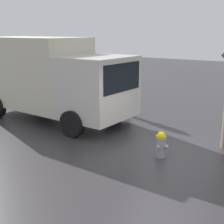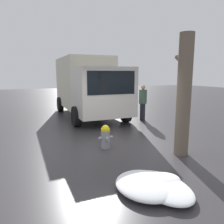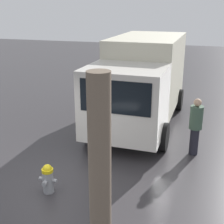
# 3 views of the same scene
# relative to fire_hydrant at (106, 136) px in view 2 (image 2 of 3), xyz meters

# --- Properties ---
(ground_plane) EXTENTS (60.00, 60.00, 0.00)m
(ground_plane) POSITION_rel_fire_hydrant_xyz_m (0.00, 0.00, -0.38)
(ground_plane) COLOR #333033
(fire_hydrant) EXTENTS (0.37, 0.47, 0.75)m
(fire_hydrant) POSITION_rel_fire_hydrant_xyz_m (0.00, 0.00, 0.00)
(fire_hydrant) COLOR gray
(fire_hydrant) RESTS_ON ground_plane
(tree_trunk) EXTENTS (0.61, 0.40, 3.39)m
(tree_trunk) POSITION_rel_fire_hydrant_xyz_m (-1.35, -1.80, 1.32)
(tree_trunk) COLOR #6B5B4C
(tree_trunk) RESTS_ON ground_plane
(delivery_truck) EXTENTS (6.53, 2.86, 3.20)m
(delivery_truck) POSITION_rel_fire_hydrant_xyz_m (5.38, -1.20, 1.33)
(delivery_truck) COLOR beige
(delivery_truck) RESTS_ON ground_plane
(pedestrian) EXTENTS (0.39, 0.39, 1.77)m
(pedestrian) POSITION_rel_fire_hydrant_xyz_m (3.12, -3.30, 0.58)
(pedestrian) COLOR #23232D
(pedestrian) RESTS_ON ground_plane
(snow_pile_by_hydrant) EXTENTS (0.75, 1.13, 0.20)m
(snow_pile_by_hydrant) POSITION_rel_fire_hydrant_xyz_m (-2.59, -0.05, -0.28)
(snow_pile_by_hydrant) COLOR white
(snow_pile_by_hydrant) RESTS_ON ground_plane
(snow_pile_curbside) EXTENTS (1.35, 1.19, 0.20)m
(snow_pile_curbside) POSITION_rel_fire_hydrant_xyz_m (-2.61, 0.20, -0.28)
(snow_pile_curbside) COLOR white
(snow_pile_curbside) RESTS_ON ground_plane
(snow_pile_by_tree) EXTENTS (1.50, 0.97, 0.17)m
(snow_pile_by_tree) POSITION_rel_fire_hydrant_xyz_m (-2.78, -0.07, -0.30)
(snow_pile_by_tree) COLOR white
(snow_pile_by_tree) RESTS_ON ground_plane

